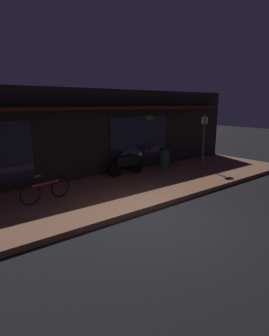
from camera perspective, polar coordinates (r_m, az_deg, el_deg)
ground_plane at (r=7.44m, az=7.10°, el=-11.23°), size 60.00×60.00×0.00m
sidewalk_slab at (r=9.59m, az=-5.99°, el=-5.16°), size 18.00×4.00×0.15m
storefront_building at (r=12.16m, az=-15.07°, el=6.64°), size 18.00×3.30×3.60m
motorcycle at (r=11.66m, az=-1.46°, el=1.06°), size 1.70×0.55×0.97m
bicycle_parked at (r=8.94m, az=-17.38°, el=-4.12°), size 1.65×0.42×0.91m
sign_post at (r=13.04m, az=13.72°, el=5.80°), size 0.44×0.09×2.40m
trash_bin at (r=12.80m, az=6.04°, el=1.93°), size 0.48×0.48×0.93m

